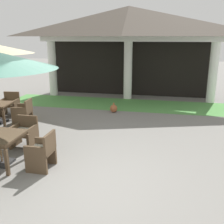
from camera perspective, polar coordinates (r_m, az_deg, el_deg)
The scene contains 8 objects.
ground_plane at distance 5.84m, azimuth -8.41°, elevation -14.61°, with size 60.00×60.00×0.00m, color gray.
background_pavilion at distance 12.82m, azimuth 3.73°, elevation 17.91°, with size 9.10×2.85×4.34m.
lawn_strip at distance 11.86m, azimuth 2.51°, elevation 1.70°, with size 10.90×2.23×0.01m, color #519347.
patio_chair_near_foreground_north at distance 7.66m, azimuth -18.76°, elevation -4.37°, with size 0.63×0.59×0.84m.
patio_chair_near_foreground_east at distance 6.27m, azimuth -15.10°, elevation -8.49°, with size 0.54×0.58×0.90m.
patio_chair_mid_left_east at distance 9.71m, azimuth -18.94°, elevation -0.06°, with size 0.62×0.66×0.87m.
patio_chair_mid_left_north at distance 10.91m, azimuth -21.52°, elevation 1.50°, with size 0.69×0.63×0.89m.
terracotta_urn at distance 10.59m, azimuth 0.37°, elevation 0.81°, with size 0.30×0.30×0.40m.
Camera 1 is at (1.81, -4.69, 2.98)m, focal length 41.52 mm.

